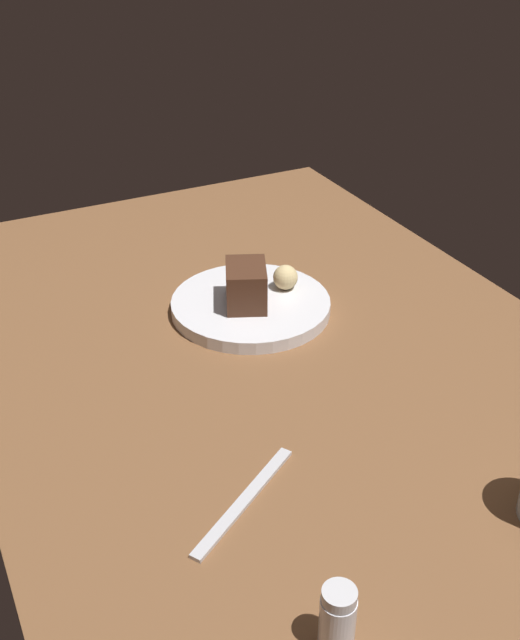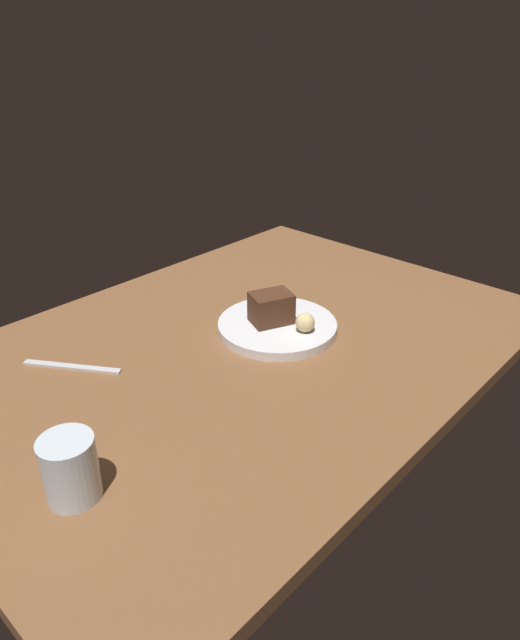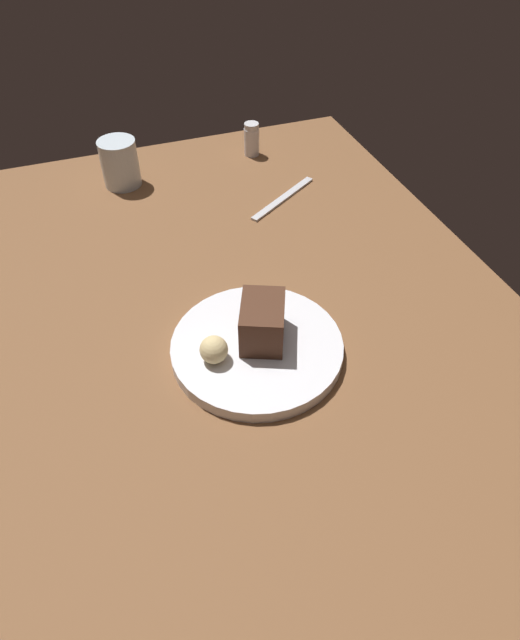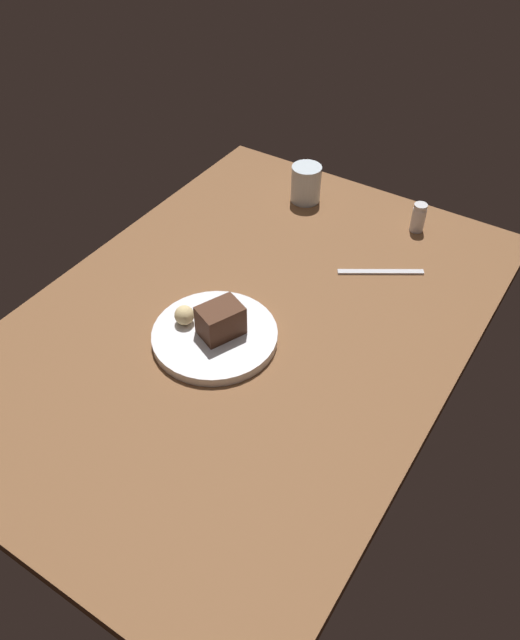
# 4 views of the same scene
# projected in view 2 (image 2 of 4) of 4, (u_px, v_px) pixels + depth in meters

# --- Properties ---
(dining_table) EXTENTS (1.20, 0.84, 0.03)m
(dining_table) POSITION_uv_depth(u_px,v_px,m) (244.00, 348.00, 1.14)
(dining_table) COLOR brown
(dining_table) RESTS_ON ground
(dessert_plate) EXTENTS (0.25, 0.25, 0.02)m
(dessert_plate) POSITION_uv_depth(u_px,v_px,m) (277.00, 326.00, 1.17)
(dessert_plate) COLOR silver
(dessert_plate) RESTS_ON dining_table
(chocolate_cake_slice) EXTENTS (0.10, 0.09, 0.06)m
(chocolate_cake_slice) POSITION_uv_depth(u_px,v_px,m) (271.00, 308.00, 1.15)
(chocolate_cake_slice) COLOR #472819
(chocolate_cake_slice) RESTS_ON dessert_plate
(bread_roll) EXTENTS (0.04, 0.04, 0.04)m
(bread_roll) POSITION_uv_depth(u_px,v_px,m) (305.00, 322.00, 1.12)
(bread_roll) COLOR #DBC184
(bread_roll) RESTS_ON dessert_plate
(water_glass) EXTENTS (0.07, 0.07, 0.09)m
(water_glass) POSITION_uv_depth(u_px,v_px,m) (70.00, 469.00, 0.75)
(water_glass) COLOR silver
(water_glass) RESTS_ON dining_table
(butter_knife) EXTENTS (0.11, 0.17, 0.01)m
(butter_knife) POSITION_uv_depth(u_px,v_px,m) (72.00, 367.00, 1.05)
(butter_knife) COLOR silver
(butter_knife) RESTS_ON dining_table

